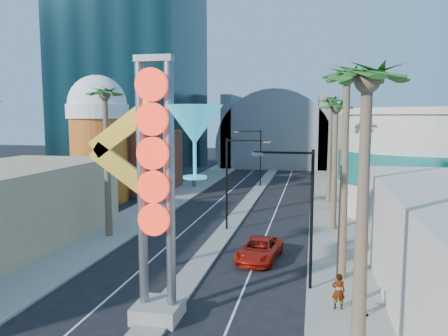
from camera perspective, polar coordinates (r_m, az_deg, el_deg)
sidewalk_west at (r=54.69m, az=-6.36°, el=-3.58°), size 5.00×100.00×0.15m
sidewalk_east at (r=52.12m, az=13.99°, el=-4.24°), size 5.00×100.00×0.15m
median at (r=55.49m, az=4.00°, el=-3.41°), size 1.60×84.00×0.15m
hotel_tower at (r=75.72m, az=-11.92°, el=18.13°), size 20.00×20.00×50.00m
brick_filler_west at (r=59.21m, az=-11.51°, el=0.94°), size 10.00×10.00×8.00m
filler_east at (r=64.94m, az=19.40°, el=2.08°), size 10.00×20.00×10.00m
beer_mug at (r=52.16m, az=-16.07°, el=4.30°), size 7.00×7.00×14.50m
turquoise_building at (r=47.62m, az=24.67°, el=0.62°), size 16.60×16.60×10.60m
canopy at (r=88.63m, az=6.96°, el=3.08°), size 22.00×16.00×22.00m
neon_sign at (r=20.31m, az=-6.81°, el=-0.28°), size 6.53×2.60×12.55m
streetlight_0 at (r=37.09m, az=1.18°, el=-0.89°), size 3.79×0.25×8.00m
streetlight_1 at (r=60.86m, az=4.28°, el=2.04°), size 3.79×0.25×8.00m
streetlight_2 at (r=24.66m, az=10.31°, el=-4.94°), size 3.45×0.25×8.00m
palm_1 at (r=36.04m, az=-15.26°, el=8.14°), size 2.40×2.40×12.70m
palm_2 at (r=48.93m, az=-7.76°, el=6.28°), size 2.40×2.40×11.20m
palm_3 at (r=60.38m, az=-3.96°, el=6.38°), size 2.40×2.40×11.20m
palm_4 at (r=16.28m, az=18.14°, el=8.57°), size 2.40×2.40×12.20m
palm_5 at (r=26.27m, az=15.75°, el=9.73°), size 2.40×2.40×13.20m
palm_6 at (r=38.21m, az=14.42°, el=6.72°), size 2.40×2.40×11.70m
palm_7 at (r=50.21m, az=13.80°, el=7.69°), size 2.40×2.40×12.70m
red_pickup at (r=30.45m, az=4.64°, el=-10.57°), size 3.09×5.57×1.48m
pedestrian_a at (r=23.43m, az=14.72°, el=-15.31°), size 0.70×0.48×1.83m
pedestrian_b at (r=23.13m, az=17.46°, el=-16.04°), size 0.82×0.67×1.57m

